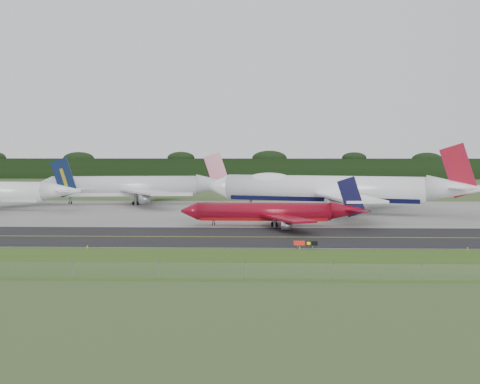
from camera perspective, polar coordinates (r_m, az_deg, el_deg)
name	(u,v)px	position (r m, az deg, el deg)	size (l,w,h in m)	color
ground	(280,235)	(140.07, 3.40, -3.65)	(600.00, 600.00, 0.00)	#3B4B23
grass_verge	(286,263)	(105.47, 3.94, -6.07)	(400.00, 30.00, 0.01)	#365318
taxiway	(280,237)	(136.11, 3.45, -3.86)	(400.00, 32.00, 0.02)	black
apron	(275,212)	(190.75, 2.98, -1.70)	(400.00, 78.00, 0.01)	slate
taxiway_centreline	(280,237)	(136.10, 3.45, -3.85)	(400.00, 0.40, 0.00)	yellow
taxiway_edge_line	(283,248)	(120.76, 3.66, -4.81)	(400.00, 0.25, 0.00)	silver
perimeter_fence	(289,271)	(92.49, 4.24, -6.76)	(320.00, 0.10, 320.00)	slate
horizon_treeline	(267,169)	(412.85, 2.35, 1.95)	(700.00, 25.00, 12.00)	black
jet_ba_747	(333,189)	(188.29, 7.95, 0.24)	(76.52, 61.97, 19.59)	white
jet_red_737	(274,212)	(155.30, 2.93, -1.73)	(43.04, 35.20, 11.65)	maroon
jet_star_tail	(136,187)	(219.05, -8.90, 0.44)	(64.39, 53.61, 16.97)	silver
taxiway_sign	(306,243)	(120.40, 5.62, -4.38)	(4.27, 0.77, 1.43)	slate
edge_marker_left	(87,247)	(123.70, -12.91, -4.59)	(0.16, 0.16, 0.50)	yellow
edge_marker_center	(300,248)	(119.88, 5.12, -4.78)	(0.16, 0.16, 0.50)	yellow
edge_marker_right	(468,249)	(125.14, 18.85, -4.60)	(0.16, 0.16, 0.50)	yellow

